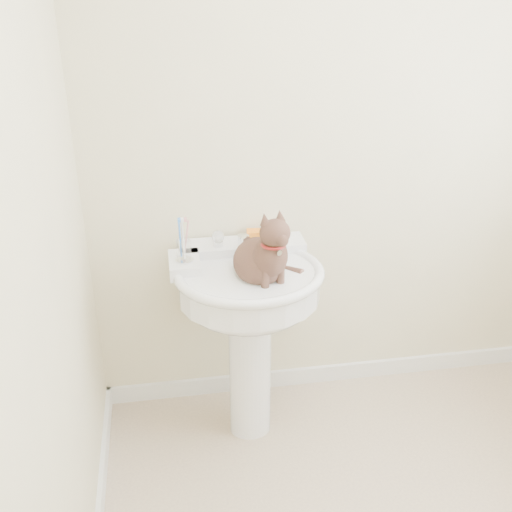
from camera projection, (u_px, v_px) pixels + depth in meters
name	position (u px, v px, depth m)	size (l,w,h in m)	color
wall_back	(338.00, 145.00, 2.57)	(2.20, 0.00, 2.50)	beige
wall_left	(27.00, 290.00, 1.44)	(0.00, 2.20, 2.50)	beige
baseboard_back	(325.00, 373.00, 3.10)	(2.20, 0.02, 0.09)	white
pedestal_sink	(249.00, 302.00, 2.50)	(0.63, 0.62, 0.87)	white
faucet	(244.00, 237.00, 2.54)	(0.28, 0.12, 0.14)	silver
soap_bar	(257.00, 234.00, 2.64)	(0.09, 0.06, 0.03)	orange
toothbrush_cup	(184.00, 250.00, 2.41)	(0.07, 0.07, 0.19)	silver
cat	(263.00, 258.00, 2.35)	(0.23, 0.29, 0.42)	brown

